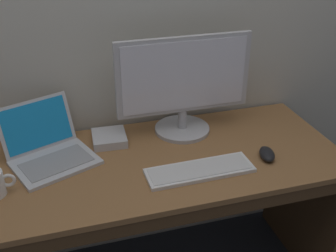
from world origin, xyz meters
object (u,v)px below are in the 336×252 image
wired_keyboard (200,170)px  external_drive_box (109,138)px  computer_mouse (267,154)px  laptop_silver (50,151)px  external_monitor (184,86)px

wired_keyboard → external_drive_box: size_ratio=2.78×
wired_keyboard → computer_mouse: 0.29m
laptop_silver → wired_keyboard: bearing=-24.8°
external_drive_box → laptop_silver: bearing=-163.5°
laptop_silver → external_monitor: (0.57, 0.07, 0.18)m
external_monitor → wired_keyboard: 0.38m
laptop_silver → external_monitor: size_ratio=0.67×
laptop_silver → external_drive_box: size_ratio=2.61×
computer_mouse → external_drive_box: 0.65m
external_monitor → computer_mouse: bearing=-49.4°
wired_keyboard → computer_mouse: computer_mouse is taller
computer_mouse → external_drive_box: same height
wired_keyboard → computer_mouse: size_ratio=3.90×
wired_keyboard → external_drive_box: external_drive_box is taller
computer_mouse → external_drive_box: (-0.58, 0.30, -0.00)m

